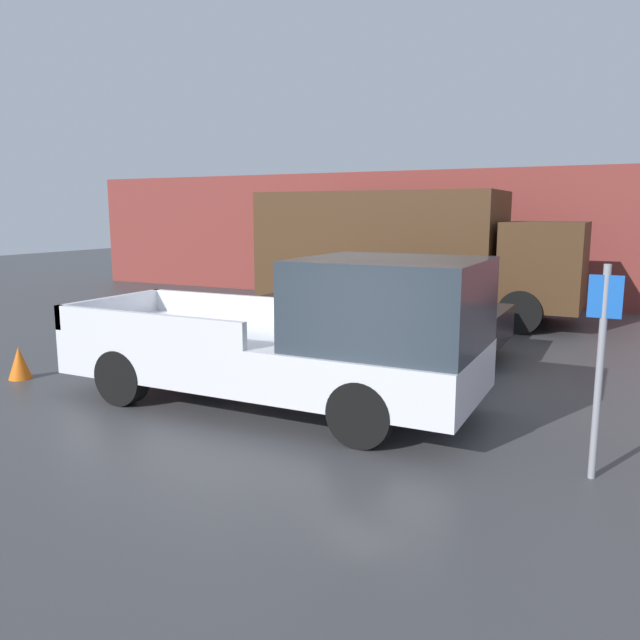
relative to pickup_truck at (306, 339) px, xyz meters
name	(u,v)px	position (x,y,z in m)	size (l,w,h in m)	color
ground_plane	(353,393)	(0.27, 0.91, -0.94)	(60.00, 60.00, 0.00)	#3D3D3F
building_wall	(493,237)	(0.27, 10.60, 0.92)	(28.00, 0.15, 3.73)	brown
pickup_truck	(306,339)	(0.00, 0.00, 0.00)	(5.58, 2.10, 2.01)	silver
car	(376,306)	(-0.49, 3.75, -0.11)	(4.80, 1.91, 1.64)	black
delivery_truck	(406,249)	(-1.26, 7.71, 0.72)	(7.69, 2.58, 3.04)	#472D19
parking_sign	(600,360)	(3.49, -0.70, 0.24)	(0.30, 0.07, 2.08)	gray
traffic_cone	(19,363)	(-4.68, -0.65, -0.69)	(0.35, 0.35, 0.50)	orange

